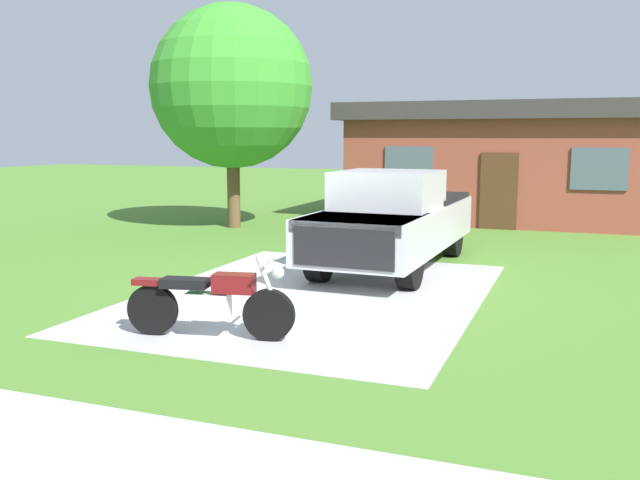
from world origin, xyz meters
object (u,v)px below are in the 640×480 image
at_px(motorcycle, 211,301).
at_px(neighbor_house, 509,161).
at_px(pickup_truck, 394,219).
at_px(shade_tree, 232,87).

bearing_deg(motorcycle, neighbor_house, 81.34).
xyz_separation_m(motorcycle, pickup_truck, (0.93, 5.54, 0.48)).
relative_size(motorcycle, pickup_truck, 0.39).
xyz_separation_m(motorcycle, neighbor_house, (2.20, 14.43, 1.32)).
bearing_deg(pickup_truck, shade_tree, 143.86).
distance_m(shade_tree, neighbor_house, 8.67).
bearing_deg(motorcycle, pickup_truck, 80.44).
bearing_deg(pickup_truck, neighbor_house, 81.91).
distance_m(pickup_truck, neighbor_house, 9.02).
relative_size(motorcycle, shade_tree, 0.36).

